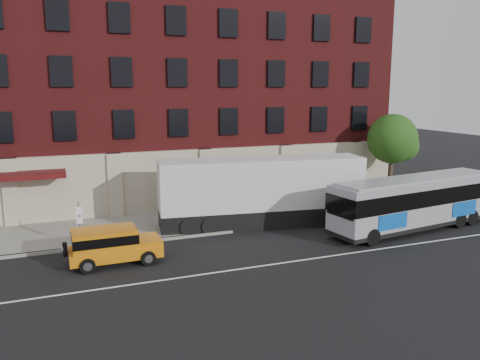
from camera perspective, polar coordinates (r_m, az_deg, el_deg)
name	(u,v)px	position (r m, az deg, el deg)	size (l,w,h in m)	color
ground	(282,267)	(22.97, 4.89, -10.19)	(120.00, 120.00, 0.00)	black
sidewalk	(219,218)	(30.87, -2.49, -4.48)	(60.00, 6.00, 0.15)	gray
kerb	(236,231)	(28.16, -0.51, -5.99)	(60.00, 0.25, 0.15)	gray
lane_line	(277,264)	(23.39, 4.35, -9.77)	(60.00, 0.12, 0.01)	silver
building	(184,96)	(37.37, -6.58, 9.78)	(30.00, 12.10, 15.00)	#5E1617
sign_pole	(80,222)	(26.26, -18.31, -4.68)	(0.30, 0.20, 2.50)	gray
street_tree	(393,141)	(37.03, 17.50, 4.41)	(3.60, 3.60, 6.20)	#322419
city_bus	(415,201)	(30.09, 19.90, -2.31)	(11.59, 3.94, 3.12)	gray
yellow_suv	(111,244)	(23.80, -14.93, -7.25)	(4.51, 2.03, 1.72)	orange
shipping_container	(262,193)	(29.12, 2.60, -1.49)	(12.46, 4.16, 4.08)	black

